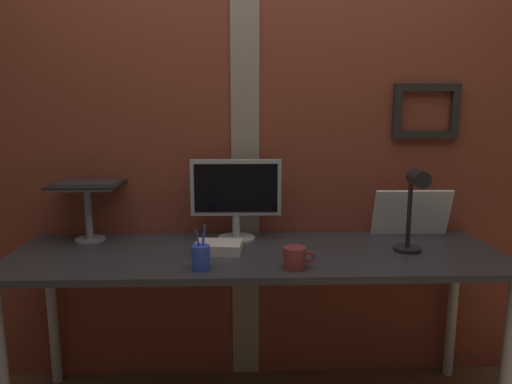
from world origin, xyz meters
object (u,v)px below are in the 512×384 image
Objects in this scene: laptop at (90,173)px; coffee_mug at (295,258)px; monitor at (236,193)px; desk_lamp at (414,202)px; whiteboard_panel at (412,213)px; pen_cup at (201,257)px.

laptop is 1.09m from coffee_mug.
monitor is 0.80m from desk_lamp.
pen_cup is (-1.00, -0.46, -0.07)m from whiteboard_panel.
whiteboard_panel is 2.99× the size of coffee_mug.
whiteboard_panel is 0.33m from desk_lamp.
whiteboard_panel is (0.86, 0.04, -0.11)m from monitor.
laptop reaches higher than monitor.
desk_lamp is 0.93m from pen_cup.
desk_lamp is 0.58m from coffee_mug.
pen_cup is at bearing -107.75° from monitor.
desk_lamp reaches higher than whiteboard_panel.
whiteboard_panel is at bearing 71.05° from desk_lamp.
monitor is at bearing -177.53° from whiteboard_panel.
laptop is 0.85× the size of whiteboard_panel.
whiteboard_panel is 1.01× the size of desk_lamp.
pen_cup is (-0.13, -0.42, -0.18)m from monitor.
desk_lamp is at bearing 17.75° from coffee_mug.
pen_cup is (-0.90, -0.17, -0.18)m from desk_lamp.
whiteboard_panel is 2.10× the size of pen_cup.
desk_lamp is at bearing -108.95° from whiteboard_panel.
desk_lamp is at bearing -18.42° from monitor.
pen_cup is (0.56, -0.49, -0.27)m from laptop.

